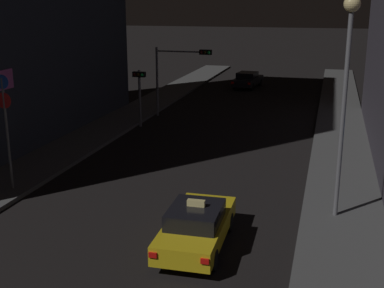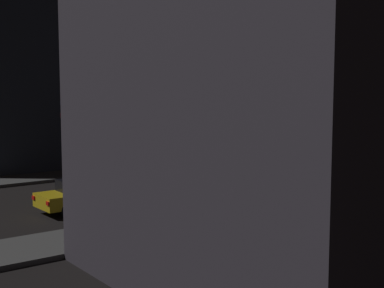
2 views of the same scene
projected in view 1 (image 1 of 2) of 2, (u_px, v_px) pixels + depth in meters
name	position (u px, v px, depth m)	size (l,w,h in m)	color
sidewalk_left	(129.00, 116.00, 34.68)	(2.95, 56.23, 0.17)	#4C4C4C
sidewalk_right	(340.00, 129.00, 31.18)	(2.95, 56.23, 0.17)	#4C4C4C
taxi	(196.00, 225.00, 16.22)	(1.91, 4.49, 1.62)	yellow
far_car	(248.00, 80.00, 46.23)	(2.29, 4.62, 1.42)	black
traffic_light_overhead	(179.00, 67.00, 33.86)	(3.84, 0.42, 4.64)	slate
traffic_light_left_kerb	(139.00, 86.00, 31.37)	(0.80, 0.42, 3.53)	slate
sign_pole_left	(6.00, 121.00, 20.27)	(0.63, 0.10, 4.68)	slate
street_lamp_near_block	(347.00, 66.00, 16.99)	(0.54, 0.54, 7.61)	slate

